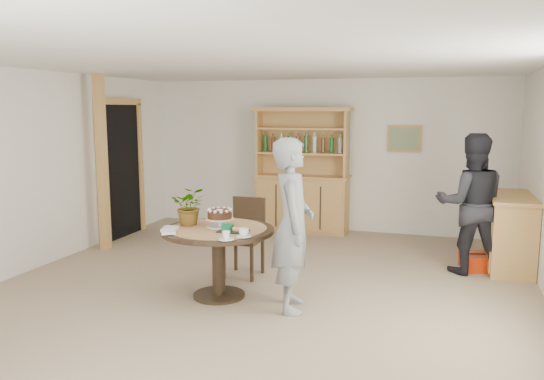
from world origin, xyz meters
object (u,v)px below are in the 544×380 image
at_px(sideboard, 510,232).
at_px(dining_table, 218,242).
at_px(hutch, 302,190).
at_px(adult_person, 471,204).
at_px(teen_boy, 293,225).
at_px(dining_chair, 246,232).
at_px(red_suitcase, 487,262).

xyz_separation_m(sideboard, dining_table, (-3.10, -2.10, 0.13)).
relative_size(hutch, adult_person, 1.18).
distance_m(hutch, dining_table, 3.34).
bearing_deg(adult_person, teen_boy, 38.50).
distance_m(hutch, teen_boy, 3.53).
bearing_deg(hutch, adult_person, -32.16).
xyz_separation_m(hutch, dining_chair, (-0.06, -2.51, -0.15)).
xyz_separation_m(dining_table, adult_person, (2.60, 1.74, 0.26)).
bearing_deg(red_suitcase, hutch, 139.17).
height_order(sideboard, dining_chair, dining_chair).
distance_m(sideboard, dining_table, 3.75).
relative_size(dining_table, teen_boy, 0.69).
relative_size(sideboard, dining_chair, 1.33).
xyz_separation_m(hutch, teen_boy, (0.79, -3.44, 0.18)).
distance_m(sideboard, teen_boy, 3.17).
height_order(sideboard, adult_person, adult_person).
height_order(hutch, sideboard, hutch).
distance_m(hutch, adult_person, 3.00).
bearing_deg(dining_chair, dining_table, -88.25).
relative_size(sideboard, adult_person, 0.73).
relative_size(dining_table, adult_person, 0.69).
relative_size(hutch, sideboard, 1.62).
bearing_deg(teen_boy, red_suitcase, -59.07).
distance_m(hutch, sideboard, 3.29).
xyz_separation_m(hutch, sideboard, (3.04, -1.24, -0.22)).
distance_m(dining_table, red_suitcase, 3.47).
xyz_separation_m(hutch, dining_table, (-0.06, -3.34, -0.08)).
distance_m(dining_table, dining_chair, 0.83).
bearing_deg(sideboard, red_suitcase, -147.04).
bearing_deg(dining_chair, hutch, 90.58).
distance_m(sideboard, dining_chair, 3.35).
bearing_deg(hutch, dining_table, -91.06).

